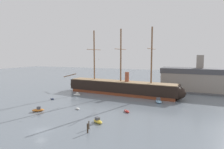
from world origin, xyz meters
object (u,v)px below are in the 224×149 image
object	(u,v)px
motorboat_foreground_left	(38,110)
dinghy_mid_left	(52,99)
motorboat_alongside_bow	(77,95)
dinghy_near_centre	(78,109)
mooring_piling_nearest	(89,125)
dockside_warehouse_right	(200,80)
tall_ship	(121,87)
motorboat_alongside_stern	(159,101)
dinghy_far_right	(179,96)
mooring_piling_left_pair	(88,128)
motorboat_distant_centre	(129,87)
seagull_in_flight	(98,59)
dinghy_mid_right	(127,111)
motorboat_foreground_right	(98,121)

from	to	relation	value
motorboat_foreground_left	dinghy_mid_left	bearing A→B (deg)	115.74
dinghy_mid_left	motorboat_alongside_bow	size ratio (longest dim) A/B	0.59
dinghy_near_centre	mooring_piling_nearest	xyz separation A→B (m)	(12.17, -13.36, 0.77)
dockside_warehouse_right	tall_ship	bearing A→B (deg)	-148.32
motorboat_alongside_stern	dinghy_near_centre	bearing A→B (deg)	-140.06
dinghy_near_centre	motorboat_alongside_bow	distance (m)	21.86
motorboat_foreground_left	dinghy_mid_left	size ratio (longest dim) A/B	1.94
motorboat_alongside_bow	dinghy_far_right	world-z (taller)	motorboat_alongside_bow
mooring_piling_left_pair	motorboat_foreground_left	bearing A→B (deg)	160.30
motorboat_alongside_bow	dockside_warehouse_right	distance (m)	60.04
mooring_piling_nearest	mooring_piling_left_pair	world-z (taller)	mooring_piling_left_pair
motorboat_foreground_left	dinghy_near_centre	bearing A→B (deg)	34.17
motorboat_alongside_bow	motorboat_distant_centre	bearing A→B (deg)	60.09
motorboat_alongside_bow	dinghy_far_right	bearing A→B (deg)	19.70
mooring_piling_nearest	seagull_in_flight	bearing A→B (deg)	112.39
tall_ship	mooring_piling_nearest	bearing A→B (deg)	-79.73
tall_ship	seagull_in_flight	world-z (taller)	tall_ship
tall_ship	mooring_piling_nearest	world-z (taller)	tall_ship
tall_ship	dinghy_near_centre	distance (m)	29.20
motorboat_foreground_left	dinghy_mid_left	world-z (taller)	motorboat_foreground_left
motorboat_foreground_left	dinghy_mid_right	bearing A→B (deg)	21.80
mooring_piling_left_pair	motorboat_alongside_stern	bearing A→B (deg)	73.49
motorboat_foreground_left	motorboat_foreground_right	xyz separation A→B (m)	(22.61, -1.52, -0.03)
dinghy_mid_left	mooring_piling_left_pair	world-z (taller)	mooring_piling_left_pair
mooring_piling_nearest	tall_ship	bearing A→B (deg)	100.27
motorboat_foreground_left	dinghy_near_centre	size ratio (longest dim) A/B	1.73
motorboat_foreground_right	motorboat_alongside_bow	xyz separation A→B (m)	(-24.49, 26.66, -0.02)
dinghy_mid_left	seagull_in_flight	size ratio (longest dim) A/B	2.19
tall_ship	dinghy_near_centre	bearing A→B (deg)	-99.00
dinghy_mid_left	dinghy_far_right	distance (m)	53.95
tall_ship	motorboat_alongside_bow	distance (m)	20.15
motorboat_foreground_left	mooring_piling_nearest	size ratio (longest dim) A/B	1.95
dinghy_near_centre	dockside_warehouse_right	world-z (taller)	dockside_warehouse_right
seagull_in_flight	mooring_piling_nearest	bearing A→B (deg)	-67.61
mooring_piling_nearest	motorboat_alongside_stern	bearing A→B (deg)	71.06
motorboat_alongside_stern	mooring_piling_nearest	bearing A→B (deg)	-108.94
seagull_in_flight	dinghy_mid_left	bearing A→B (deg)	-168.30
dinghy_far_right	motorboat_foreground_left	bearing A→B (deg)	-135.10
motorboat_foreground_right	seagull_in_flight	size ratio (longest dim) A/B	4.07
motorboat_foreground_left	motorboat_alongside_stern	size ratio (longest dim) A/B	0.81
mooring_piling_nearest	seagull_in_flight	size ratio (longest dim) A/B	2.18
dinghy_mid_left	dinghy_far_right	world-z (taller)	dinghy_far_right
dinghy_near_centre	dinghy_mid_right	xyz separation A→B (m)	(16.19, 3.56, 0.07)
tall_ship	motorboat_foreground_right	bearing A→B (deg)	-78.48
dinghy_near_centre	mooring_piling_nearest	bearing A→B (deg)	-47.69
tall_ship	dockside_warehouse_right	distance (m)	39.92
tall_ship	seagull_in_flight	bearing A→B (deg)	-99.69
motorboat_distant_centre	mooring_piling_nearest	world-z (taller)	mooring_piling_nearest
motorboat_distant_centre	motorboat_foreground_right	bearing A→B (deg)	-80.57
motorboat_foreground_right	dockside_warehouse_right	size ratio (longest dim) A/B	0.10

